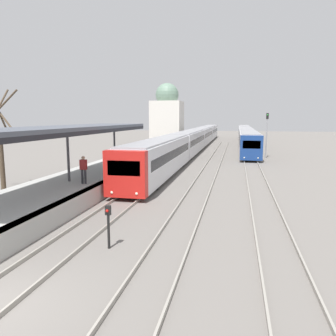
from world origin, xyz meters
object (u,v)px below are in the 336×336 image
Objects in this scene: train_far at (246,135)px; signal_post_near at (108,222)px; signal_mast_far at (267,130)px; person_on_platform at (83,168)px; train_near at (197,138)px.

train_far reaches higher than signal_post_near.
person_on_platform is at bearing -117.69° from signal_mast_far.
signal_post_near is 31.55m from signal_mast_far.
signal_mast_far is (9.83, -10.73, 1.66)m from train_near.
train_near is 14.65m from signal_mast_far.
train_far is 9.07× the size of signal_mast_far.
signal_mast_far is at bearing -47.51° from train_near.
signal_mast_far is (8.13, 30.39, 2.36)m from signal_post_near.
person_on_platform is 0.03× the size of train_far.
signal_mast_far reaches higher than train_far.
train_near is 12.67× the size of signal_mast_far.
train_near is at bearing 85.70° from person_on_platform.
person_on_platform is 44.79m from train_far.
signal_post_near is at bearing -97.03° from train_far.
person_on_platform is 8.03m from signal_post_near.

